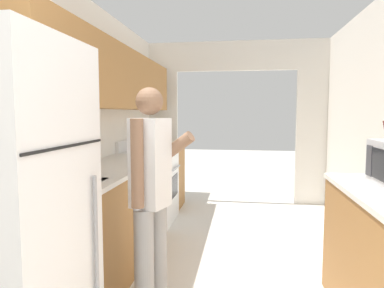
# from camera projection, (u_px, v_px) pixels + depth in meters

# --- Properties ---
(wall_left) EXTENTS (0.38, 6.81, 2.50)m
(wall_left) POSITION_uv_depth(u_px,v_px,m) (83.00, 107.00, 3.10)
(wall_left) COLOR white
(wall_left) RESTS_ON ground_plane
(wall_far_with_doorway) EXTENTS (3.15, 0.06, 2.50)m
(wall_far_with_doorway) POSITION_uv_depth(u_px,v_px,m) (235.00, 109.00, 5.32)
(wall_far_with_doorway) COLOR white
(wall_far_with_doorway) RESTS_ON ground_plane
(counter_left) EXTENTS (0.62, 3.46, 0.92)m
(counter_left) POSITION_uv_depth(u_px,v_px,m) (125.00, 205.00, 3.51)
(counter_left) COLOR #9E6B38
(counter_left) RESTS_ON ground_plane
(refrigerator) EXTENTS (0.74, 0.70, 1.74)m
(refrigerator) POSITION_uv_depth(u_px,v_px,m) (0.00, 226.00, 1.61)
(refrigerator) COLOR white
(refrigerator) RESTS_ON ground_plane
(range_oven) EXTENTS (0.66, 0.76, 1.06)m
(range_oven) POSITION_uv_depth(u_px,v_px,m) (150.00, 186.00, 4.41)
(range_oven) COLOR white
(range_oven) RESTS_ON ground_plane
(person) EXTENTS (0.50, 0.44, 1.57)m
(person) POSITION_uv_depth(u_px,v_px,m) (151.00, 199.00, 2.27)
(person) COLOR #9E9E9E
(person) RESTS_ON ground_plane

